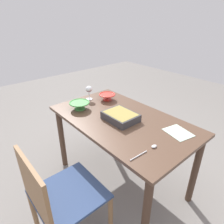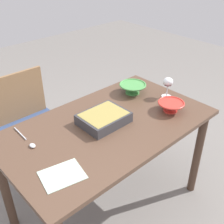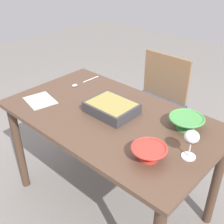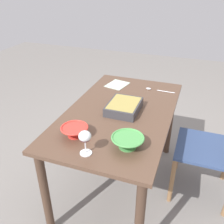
# 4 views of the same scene
# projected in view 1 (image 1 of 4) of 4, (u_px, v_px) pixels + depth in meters

# --- Properties ---
(ground_plane) EXTENTS (8.00, 8.00, 0.00)m
(ground_plane) POSITION_uv_depth(u_px,v_px,m) (120.00, 180.00, 2.10)
(ground_plane) COLOR gray
(dining_table) EXTENTS (1.32, 0.77, 0.74)m
(dining_table) POSITION_uv_depth(u_px,v_px,m) (122.00, 129.00, 1.81)
(dining_table) COLOR brown
(dining_table) RESTS_ON ground_plane
(chair) EXTENTS (0.45, 0.46, 0.85)m
(chair) POSITION_uv_depth(u_px,v_px,m) (57.00, 197.00, 1.34)
(chair) COLOR #334772
(chair) RESTS_ON ground_plane
(wine_glass) EXTENTS (0.07, 0.07, 0.15)m
(wine_glass) POSITION_uv_depth(u_px,v_px,m) (89.00, 90.00, 2.09)
(wine_glass) COLOR white
(wine_glass) RESTS_ON dining_table
(casserole_dish) EXTENTS (0.29, 0.23, 0.07)m
(casserole_dish) POSITION_uv_depth(u_px,v_px,m) (121.00, 116.00, 1.72)
(casserole_dish) COLOR #38383D
(casserole_dish) RESTS_ON dining_table
(mixing_bowl) EXTENTS (0.18, 0.18, 0.07)m
(mixing_bowl) POSITION_uv_depth(u_px,v_px,m) (107.00, 96.00, 2.11)
(mixing_bowl) COLOR red
(mixing_bowl) RESTS_ON dining_table
(small_bowl) EXTENTS (0.20, 0.20, 0.07)m
(small_bowl) POSITION_uv_depth(u_px,v_px,m) (80.00, 105.00, 1.91)
(small_bowl) COLOR #4C994C
(small_bowl) RESTS_ON dining_table
(serving_spoon) EXTENTS (0.03, 0.25, 0.01)m
(serving_spoon) POSITION_uv_depth(u_px,v_px,m) (149.00, 149.00, 1.35)
(serving_spoon) COLOR silver
(serving_spoon) RESTS_ON dining_table
(napkin) EXTENTS (0.23, 0.20, 0.00)m
(napkin) POSITION_uv_depth(u_px,v_px,m) (178.00, 132.00, 1.55)
(napkin) COLOR #B2CCB7
(napkin) RESTS_ON dining_table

